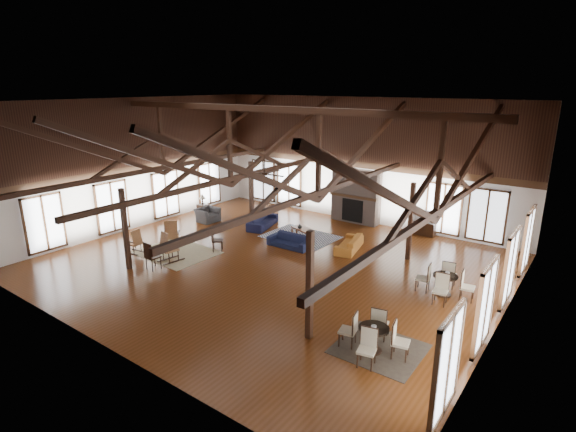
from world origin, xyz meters
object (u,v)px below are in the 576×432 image
Objects in this scene: armchair at (208,215)px; cafe_table_near at (374,335)px; sofa_navy_front at (289,241)px; sofa_orange at (349,243)px; coffee_table at (303,229)px; cafe_table_far at (445,281)px; tv_console at (422,228)px; sofa_navy_left at (263,221)px.

cafe_table_near is (11.62, -5.47, 0.14)m from armchair.
sofa_orange is (2.20, 1.17, 0.01)m from sofa_navy_front.
cafe_table_near is (6.47, -6.30, 0.12)m from coffee_table.
cafe_table_far reaches higher than tv_console.
coffee_table is at bearing -139.75° from tv_console.
armchair is (-7.60, -0.63, 0.06)m from sofa_orange.
sofa_orange is at bearing 15.05° from coffee_table.
cafe_table_near is 1.55× the size of tv_console.
sofa_navy_front is 6.26m from tv_console.
cafe_table_near reaches higher than sofa_navy_left.
sofa_navy_left is 1.71× the size of coffee_table.
sofa_navy_left reaches higher than coffee_table.
tv_console is (-2.77, 5.55, -0.18)m from cafe_table_far.
cafe_table_far is at bearing 83.92° from cafe_table_near.
coffee_table is at bearing -107.28° from sofa_orange.
armchair is at bearing -154.96° from tv_console.
armchair is 10.27m from tv_console.
cafe_table_near reaches higher than tv_console.
cafe_table_far is at bearing 3.31° from coffee_table.
sofa_navy_front is at bearing 141.62° from cafe_table_near.
coffee_table is at bearing 135.77° from cafe_table_near.
sofa_navy_front is 5.42m from armchair.
cafe_table_near reaches higher than sofa_orange.
armchair reaches higher than sofa_navy_left.
sofa_navy_left is at bearing 144.18° from cafe_table_near.
tv_console is (1.71, 3.72, 0.02)m from sofa_orange.
sofa_navy_left is 7.39m from tv_console.
sofa_navy_left is 2.91m from armchair.
armchair is at bearing 173.08° from sofa_navy_front.
tv_console is at bearing 116.50° from cafe_table_far.
sofa_navy_front is at bearing -74.61° from sofa_orange.
sofa_orange is at bearing -114.72° from tv_console.
sofa_navy_front is at bearing -128.65° from tv_console.
sofa_orange is 1.60× the size of coffee_table.
cafe_table_far reaches higher than sofa_orange.
cafe_table_near reaches higher than armchair.
armchair is at bearing 93.16° from sofa_navy_left.
cafe_table_far is at bearing -93.21° from armchair.
cafe_table_far reaches higher than cafe_table_near.
sofa_navy_front is at bearing -93.25° from armchair.
coffee_table is 7.22m from cafe_table_far.
armchair reaches higher than coffee_table.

